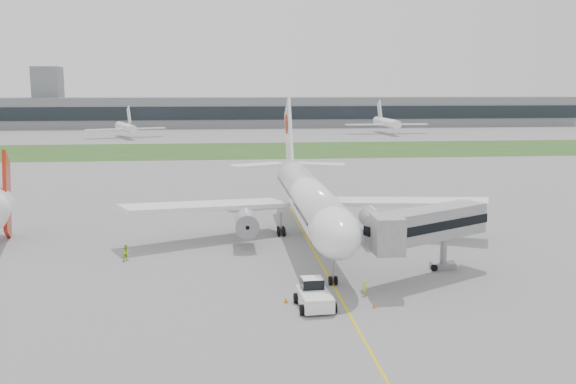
{
  "coord_description": "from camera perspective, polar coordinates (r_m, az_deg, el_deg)",
  "views": [
    {
      "loc": [
        -10.92,
        -76.24,
        19.92
      ],
      "look_at": [
        -2.79,
        2.0,
        6.7
      ],
      "focal_mm": 40.0,
      "sensor_mm": 36.0,
      "label": 1
    }
  ],
  "objects": [
    {
      "name": "safety_cone_right",
      "position": [
        59.16,
        7.68,
        -9.95
      ],
      "size": [
        0.38,
        0.38,
        0.52
      ],
      "primitive_type": "cone",
      "color": "orange",
      "rests_on": "ground"
    },
    {
      "name": "ground",
      "position": [
        79.55,
        2.16,
        -4.97
      ],
      "size": [
        600.0,
        600.0,
        0.0
      ],
      "primitive_type": "plane",
      "color": "gray",
      "rests_on": "ground"
    },
    {
      "name": "pushback_tug",
      "position": [
        58.78,
        2.33,
        -9.12
      ],
      "size": [
        3.47,
        4.91,
        2.44
      ],
      "rotation": [
        0.0,
        0.0,
        0.06
      ],
      "color": "white",
      "rests_on": "ground"
    },
    {
      "name": "grass_strip",
      "position": [
        197.55,
        -2.74,
        3.74
      ],
      "size": [
        600.0,
        50.0,
        0.02
      ],
      "primitive_type": "cube",
      "color": "#284A1B",
      "rests_on": "ground"
    },
    {
      "name": "distant_aircraft_left",
      "position": [
        251.58,
        -14.19,
        4.71
      ],
      "size": [
        36.68,
        34.54,
        11.35
      ],
      "primitive_type": null,
      "rotation": [
        0.0,
        0.0,
        0.34
      ],
      "color": "white",
      "rests_on": "ground"
    },
    {
      "name": "control_tower",
      "position": [
        318.84,
        -20.37,
        5.37
      ],
      "size": [
        12.0,
        12.0,
        56.0
      ],
      "primitive_type": null,
      "color": "gray",
      "rests_on": "ground"
    },
    {
      "name": "ground_crew_far",
      "position": [
        75.88,
        -14.18,
        -5.24
      ],
      "size": [
        1.15,
        1.15,
        1.88
      ],
      "primitive_type": "imported",
      "rotation": [
        0.0,
        0.0,
        0.78
      ],
      "color": "#9ED423",
      "rests_on": "ground"
    },
    {
      "name": "safety_cone_left",
      "position": [
        59.95,
        -0.21,
        -9.6
      ],
      "size": [
        0.38,
        0.38,
        0.53
      ],
      "primitive_type": "cone",
      "color": "orange",
      "rests_on": "ground"
    },
    {
      "name": "ground_crew_near",
      "position": [
        62.3,
        6.81,
        -8.44
      ],
      "size": [
        0.66,
        0.61,
        1.51
      ],
      "primitive_type": "imported",
      "rotation": [
        0.0,
        0.0,
        3.75
      ],
      "color": "#F9F429",
      "rests_on": "ground"
    },
    {
      "name": "airliner",
      "position": [
        83.07,
        1.71,
        -0.35
      ],
      "size": [
        48.13,
        53.95,
        17.88
      ],
      "color": "white",
      "rests_on": "ground"
    },
    {
      "name": "distant_aircraft_right",
      "position": [
        266.99,
        8.72,
        5.15
      ],
      "size": [
        34.59,
        30.68,
        12.99
      ],
      "primitive_type": null,
      "rotation": [
        0.0,
        0.0,
        0.02
      ],
      "color": "white",
      "rests_on": "ground"
    },
    {
      "name": "jet_bridge",
      "position": [
        67.73,
        11.89,
        -2.99
      ],
      "size": [
        14.82,
        11.41,
        7.38
      ],
      "rotation": [
        0.0,
        0.0,
        0.52
      ],
      "color": "#9F9EA1",
      "rests_on": "ground"
    },
    {
      "name": "terminal_building",
      "position": [
        306.58,
        -3.91,
        7.1
      ],
      "size": [
        320.0,
        22.3,
        14.0
      ],
      "color": "gray",
      "rests_on": "ground"
    },
    {
      "name": "apron_markings",
      "position": [
        74.77,
        2.7,
        -5.92
      ],
      "size": [
        70.0,
        70.0,
        0.04
      ],
      "primitive_type": null,
      "color": "gold",
      "rests_on": "ground"
    }
  ]
}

